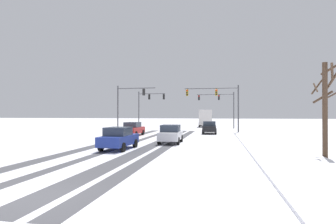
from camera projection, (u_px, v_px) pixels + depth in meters
name	position (u px, v px, depth m)	size (l,w,h in m)	color
ground_plane	(28.00, 199.00, 8.23)	(300.00, 300.00, 0.00)	white
wheel_track_left_lane	(111.00, 142.00, 24.98)	(1.06, 35.80, 0.01)	#4C4C51
wheel_track_right_lane	(158.00, 143.00, 24.16)	(1.15, 35.80, 0.01)	#4C4C51
wheel_track_center	(133.00, 142.00, 24.58)	(0.71, 35.80, 0.01)	#4C4C51
wheel_track_oncoming	(172.00, 143.00, 23.91)	(0.82, 35.80, 0.01)	#4C4C51
sidewalk_kerb_right	(271.00, 147.00, 20.83)	(4.00, 35.80, 0.12)	white
traffic_signal_far_left	(148.00, 102.00, 47.42)	(4.76, 0.50, 6.50)	#47474C
traffic_signal_far_right	(221.00, 102.00, 48.96)	(6.60, 0.40, 6.50)	#47474C
traffic_signal_near_right	(219.00, 98.00, 37.20)	(7.39, 0.40, 6.50)	#47474C
traffic_signal_near_left	(128.00, 101.00, 37.52)	(5.47, 0.38, 6.50)	#47474C
car_black_lead	(210.00, 127.00, 35.73)	(1.87, 4.12, 1.62)	black
car_red_second	(133.00, 129.00, 32.07)	(1.94, 4.15, 1.62)	red
car_white_third	(171.00, 134.00, 24.02)	(1.93, 4.15, 1.62)	silver
car_blue_fourth	(119.00, 138.00, 19.81)	(1.91, 4.14, 1.62)	#233899
bus_oncoming	(206.00, 117.00, 56.82)	(2.91, 11.07, 3.38)	silver
bare_tree_sidewalk_near	(326.00, 103.00, 16.05)	(2.08, 1.88, 5.86)	#4C3828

